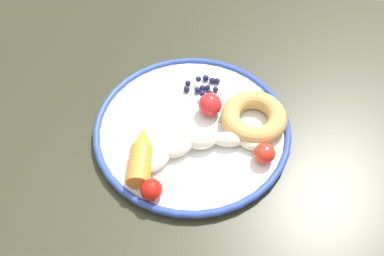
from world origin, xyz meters
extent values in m
cube|color=#2B2B1D|center=(0.00, 0.00, 0.71)|extent=(0.92, 0.94, 0.03)
cube|color=#292E23|center=(-0.40, -0.41, 0.35)|extent=(0.05, 0.05, 0.70)
cube|color=#292E23|center=(-0.40, 0.41, 0.35)|extent=(0.05, 0.05, 0.70)
cylinder|color=silver|center=(-0.05, 0.02, 0.74)|extent=(0.31, 0.31, 0.01)
torus|color=#283F93|center=(-0.05, 0.02, 0.74)|extent=(0.33, 0.33, 0.01)
ellipsoid|color=beige|center=(-0.03, 0.12, 0.75)|extent=(0.03, 0.05, 0.02)
ellipsoid|color=beige|center=(-0.03, 0.08, 0.75)|extent=(0.03, 0.05, 0.02)
ellipsoid|color=beige|center=(-0.02, 0.04, 0.76)|extent=(0.05, 0.06, 0.03)
ellipsoid|color=beige|center=(0.00, 0.01, 0.75)|extent=(0.05, 0.05, 0.02)
ellipsoid|color=beige|center=(0.03, -0.02, 0.75)|extent=(0.05, 0.04, 0.02)
cylinder|color=orange|center=(0.04, -0.04, 0.76)|extent=(0.07, 0.04, 0.04)
cone|color=orange|center=(-0.01, -0.05, 0.76)|extent=(0.04, 0.04, 0.04)
torus|color=#B68B4A|center=(-0.08, 0.12, 0.76)|extent=(0.14, 0.14, 0.03)
sphere|color=#191638|center=(-0.14, 0.03, 0.75)|extent=(0.01, 0.01, 0.01)
sphere|color=#191638|center=(-0.13, 0.00, 0.75)|extent=(0.01, 0.01, 0.01)
sphere|color=#191638|center=(-0.14, 0.04, 0.75)|extent=(0.01, 0.01, 0.01)
sphere|color=#191638|center=(-0.16, 0.04, 0.75)|extent=(0.01, 0.01, 0.01)
sphere|color=#191638|center=(-0.15, 0.00, 0.75)|extent=(0.01, 0.01, 0.01)
sphere|color=#191638|center=(-0.14, 0.05, 0.75)|extent=(0.01, 0.01, 0.01)
sphere|color=#191638|center=(-0.13, 0.02, 0.75)|extent=(0.01, 0.01, 0.01)
sphere|color=#191638|center=(-0.16, 0.03, 0.75)|extent=(0.01, 0.01, 0.01)
sphere|color=#191638|center=(-0.13, 0.04, 0.75)|extent=(0.01, 0.01, 0.01)
sphere|color=#191638|center=(-0.16, 0.05, 0.75)|extent=(0.01, 0.01, 0.01)
sphere|color=#191638|center=(-0.15, 0.02, 0.76)|extent=(0.01, 0.01, 0.01)
sphere|color=#191638|center=(-0.12, 0.03, 0.76)|extent=(0.01, 0.01, 0.01)
sphere|color=red|center=(0.08, -0.02, 0.76)|extent=(0.03, 0.03, 0.03)
sphere|color=red|center=(-0.01, 0.14, 0.76)|extent=(0.03, 0.03, 0.03)
sphere|color=red|center=(-0.09, 0.05, 0.76)|extent=(0.04, 0.04, 0.04)
camera|label=1|loc=(0.39, 0.09, 1.33)|focal=42.13mm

